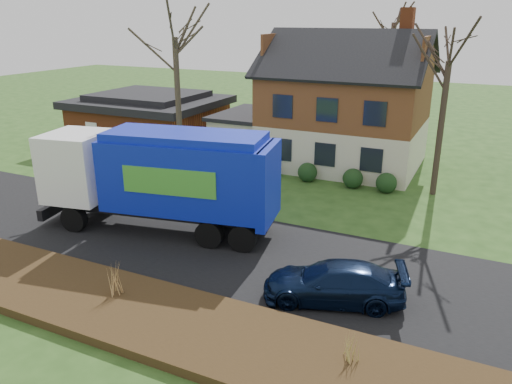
% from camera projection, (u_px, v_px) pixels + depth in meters
% --- Properties ---
extents(ground, '(120.00, 120.00, 0.00)m').
position_uv_depth(ground, '(198.00, 244.00, 20.40)').
color(ground, '#254617').
rests_on(ground, ground).
extents(road, '(80.00, 7.00, 0.02)m').
position_uv_depth(road, '(198.00, 243.00, 20.39)').
color(road, black).
rests_on(road, ground).
extents(mulch_verge, '(80.00, 3.50, 0.30)m').
position_uv_depth(mulch_verge, '(110.00, 304.00, 15.84)').
color(mulch_verge, '#322210').
rests_on(mulch_verge, ground).
extents(main_house, '(12.95, 8.95, 9.26)m').
position_uv_depth(main_house, '(338.00, 99.00, 30.29)').
color(main_house, beige).
rests_on(main_house, ground).
extents(ranch_house, '(9.80, 8.20, 3.70)m').
position_uv_depth(ranch_house, '(150.00, 119.00, 35.73)').
color(ranch_house, '#994421').
rests_on(ranch_house, ground).
extents(garbage_truck, '(10.55, 4.51, 4.38)m').
position_uv_depth(garbage_truck, '(162.00, 174.00, 20.88)').
color(garbage_truck, black).
rests_on(garbage_truck, ground).
extents(silver_sedan, '(4.24, 2.14, 1.33)m').
position_uv_depth(silver_sedan, '(194.00, 184.00, 25.59)').
color(silver_sedan, '#A1A5A8').
rests_on(silver_sedan, ground).
extents(navy_wagon, '(4.89, 3.14, 1.32)m').
position_uv_depth(navy_wagon, '(334.00, 283.00, 16.10)').
color(navy_wagon, black).
rests_on(navy_wagon, ground).
extents(tree_front_west, '(3.61, 3.61, 10.74)m').
position_uv_depth(tree_front_west, '(174.00, 15.00, 26.46)').
color(tree_front_west, '#403626').
rests_on(tree_front_west, ground).
extents(tree_front_east, '(3.48, 3.48, 9.67)m').
position_uv_depth(tree_front_east, '(452.00, 37.00, 23.48)').
color(tree_front_east, '#382B21').
rests_on(tree_front_east, ground).
extents(tree_back, '(3.58, 3.58, 11.34)m').
position_uv_depth(tree_back, '(395.00, 6.00, 36.13)').
color(tree_back, '#3F2E25').
rests_on(tree_back, ground).
extents(grass_clump_mid, '(0.36, 0.30, 1.02)m').
position_uv_depth(grass_clump_mid, '(116.00, 280.00, 15.97)').
color(grass_clump_mid, '#A78049').
rests_on(grass_clump_mid, mulch_verge).
extents(grass_clump_east, '(0.32, 0.26, 0.80)m').
position_uv_depth(grass_clump_east, '(350.00, 346.00, 12.93)').
color(grass_clump_east, '#AA984B').
rests_on(grass_clump_east, mulch_verge).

